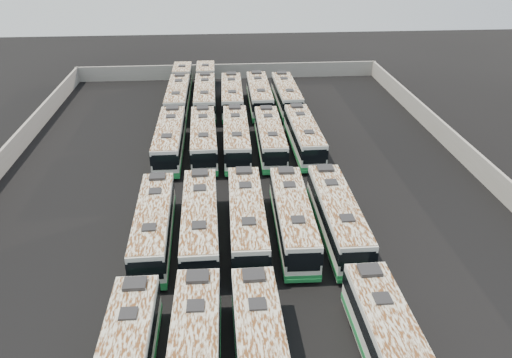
{
  "coord_description": "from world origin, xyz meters",
  "views": [
    {
      "loc": [
        -1.67,
        -38.14,
        21.44
      ],
      "look_at": [
        1.31,
        -0.17,
        1.6
      ],
      "focal_mm": 35.0,
      "sensor_mm": 36.0,
      "label": 1
    }
  ],
  "objects_px": {
    "bus_midback_far_left": "(170,139)",
    "bus_back_right": "(259,95)",
    "bus_back_far_right": "(286,95)",
    "bus_midback_far_right": "(304,136)",
    "bus_back_far_left": "(180,90)",
    "bus_midback_center": "(236,138)",
    "bus_back_center": "(232,97)",
    "bus_midback_right": "(270,137)",
    "bus_midfront_left": "(200,223)",
    "bus_midfront_far_right": "(337,216)",
    "bus_midfront_right": "(293,218)",
    "bus_midback_left": "(204,138)",
    "bus_front_far_right": "(395,355)",
    "bus_midfront_center": "(247,219)",
    "bus_back_left": "(205,89)",
    "bus_midfront_far_left": "(154,225)"
  },
  "relations": [
    {
      "from": "bus_midback_far_left",
      "to": "bus_back_right",
      "type": "height_order",
      "value": "bus_midback_far_left"
    },
    {
      "from": "bus_midback_far_left",
      "to": "bus_back_far_right",
      "type": "xyz_separation_m",
      "value": [
        13.65,
        13.37,
        -0.04
      ]
    },
    {
      "from": "bus_midback_far_right",
      "to": "bus_back_far_left",
      "type": "distance_m",
      "value": 21.42
    },
    {
      "from": "bus_midback_far_left",
      "to": "bus_back_right",
      "type": "distance_m",
      "value": 16.9
    },
    {
      "from": "bus_midback_center",
      "to": "bus_back_center",
      "type": "distance_m",
      "value": 13.35
    },
    {
      "from": "bus_midback_center",
      "to": "bus_midback_far_right",
      "type": "relative_size",
      "value": 1.02
    },
    {
      "from": "bus_midback_right",
      "to": "bus_midfront_left",
      "type": "bearing_deg",
      "value": -112.44
    },
    {
      "from": "bus_midfront_far_right",
      "to": "bus_midfront_right",
      "type": "bearing_deg",
      "value": 178.32
    },
    {
      "from": "bus_midfront_left",
      "to": "bus_midback_left",
      "type": "distance_m",
      "value": 15.96
    },
    {
      "from": "bus_midfront_right",
      "to": "bus_back_center",
      "type": "xyz_separation_m",
      "value": [
        -3.5,
        28.99,
        0.04
      ]
    },
    {
      "from": "bus_front_far_right",
      "to": "bus_midback_far_right",
      "type": "xyz_separation_m",
      "value": [
        0.12,
        29.31,
        -0.03
      ]
    },
    {
      "from": "bus_midfront_center",
      "to": "bus_midfront_far_right",
      "type": "relative_size",
      "value": 1.0
    },
    {
      "from": "bus_back_far_left",
      "to": "bus_back_center",
      "type": "distance_m",
      "value": 7.46
    },
    {
      "from": "bus_midfront_center",
      "to": "bus_midback_far_right",
      "type": "distance_m",
      "value": 17.16
    },
    {
      "from": "bus_midfront_center",
      "to": "bus_back_center",
      "type": "xyz_separation_m",
      "value": [
        -0.08,
        28.98,
        0.0
      ]
    },
    {
      "from": "bus_midback_left",
      "to": "bus_back_center",
      "type": "relative_size",
      "value": 0.99
    },
    {
      "from": "bus_midfront_right",
      "to": "bus_back_left",
      "type": "xyz_separation_m",
      "value": [
        -6.87,
        32.19,
        0.05
      ]
    },
    {
      "from": "bus_midfront_center",
      "to": "bus_back_left",
      "type": "distance_m",
      "value": 32.37
    },
    {
      "from": "bus_midfront_left",
      "to": "bus_back_far_right",
      "type": "relative_size",
      "value": 1.02
    },
    {
      "from": "bus_midfront_far_right",
      "to": "bus_back_far_left",
      "type": "distance_m",
      "value": 35.09
    },
    {
      "from": "bus_midfront_far_right",
      "to": "bus_back_far_left",
      "type": "height_order",
      "value": "bus_midfront_far_right"
    },
    {
      "from": "bus_midback_center",
      "to": "bus_back_center",
      "type": "xyz_separation_m",
      "value": [
        0.04,
        13.35,
        0.01
      ]
    },
    {
      "from": "bus_midfront_far_right",
      "to": "bus_midback_far_left",
      "type": "xyz_separation_m",
      "value": [
        -13.6,
        15.8,
        0.02
      ]
    },
    {
      "from": "bus_midback_far_right",
      "to": "bus_back_far_left",
      "type": "xyz_separation_m",
      "value": [
        -13.65,
        16.51,
        0.01
      ]
    },
    {
      "from": "bus_front_far_right",
      "to": "bus_midback_right",
      "type": "height_order",
      "value": "bus_front_far_right"
    },
    {
      "from": "bus_midback_far_right",
      "to": "bus_midback_right",
      "type": "bearing_deg",
      "value": -177.8
    },
    {
      "from": "bus_front_far_right",
      "to": "bus_midback_right",
      "type": "bearing_deg",
      "value": 95.89
    },
    {
      "from": "bus_back_left",
      "to": "bus_midback_center",
      "type": "bearing_deg",
      "value": -78.69
    },
    {
      "from": "bus_midback_far_right",
      "to": "bus_midfront_far_right",
      "type": "bearing_deg",
      "value": -90.77
    },
    {
      "from": "bus_midback_far_right",
      "to": "bus_back_left",
      "type": "xyz_separation_m",
      "value": [
        -10.3,
        16.46,
        0.04
      ]
    },
    {
      "from": "bus_midback_far_left",
      "to": "bus_midfront_left",
      "type": "bearing_deg",
      "value": -77.85
    },
    {
      "from": "bus_midback_center",
      "to": "bus_midback_far_right",
      "type": "distance_m",
      "value": 6.98
    },
    {
      "from": "bus_midfront_far_left",
      "to": "bus_midfront_center",
      "type": "bearing_deg",
      "value": 0.16
    },
    {
      "from": "bus_midfront_center",
      "to": "bus_midback_right",
      "type": "xyz_separation_m",
      "value": [
        3.34,
        15.56,
        -0.05
      ]
    },
    {
      "from": "bus_midfront_far_right",
      "to": "bus_back_far_right",
      "type": "bearing_deg",
      "value": 90.14
    },
    {
      "from": "bus_midfront_right",
      "to": "bus_back_far_left",
      "type": "distance_m",
      "value": 33.83
    },
    {
      "from": "bus_back_left",
      "to": "bus_back_right",
      "type": "relative_size",
      "value": 1.54
    },
    {
      "from": "bus_midback_center",
      "to": "bus_back_left",
      "type": "height_order",
      "value": "bus_back_left"
    },
    {
      "from": "bus_midfront_far_left",
      "to": "bus_midfront_left",
      "type": "bearing_deg",
      "value": -2.54
    },
    {
      "from": "bus_midback_left",
      "to": "bus_midback_right",
      "type": "relative_size",
      "value": 1.03
    },
    {
      "from": "bus_midfront_left",
      "to": "bus_midback_right",
      "type": "relative_size",
      "value": 1.04
    },
    {
      "from": "bus_midfront_left",
      "to": "bus_midfront_center",
      "type": "height_order",
      "value": "bus_midfront_left"
    },
    {
      "from": "bus_midback_far_left",
      "to": "bus_midfront_right",
      "type": "bearing_deg",
      "value": -56.7
    },
    {
      "from": "bus_back_far_left",
      "to": "bus_midback_left",
      "type": "bearing_deg",
      "value": -78.13
    },
    {
      "from": "bus_midfront_far_left",
      "to": "bus_back_left",
      "type": "height_order",
      "value": "bus_back_left"
    },
    {
      "from": "bus_midback_far_right",
      "to": "bus_back_left",
      "type": "distance_m",
      "value": 19.41
    },
    {
      "from": "bus_midback_center",
      "to": "bus_midfront_far_right",
      "type": "bearing_deg",
      "value": -65.49
    },
    {
      "from": "bus_back_left",
      "to": "bus_front_far_right",
      "type": "bearing_deg",
      "value": -77.5
    },
    {
      "from": "bus_midfront_left",
      "to": "bus_midback_far_left",
      "type": "relative_size",
      "value": 1.0
    },
    {
      "from": "bus_midfront_far_right",
      "to": "bus_midback_far_right",
      "type": "distance_m",
      "value": 15.85
    }
  ]
}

